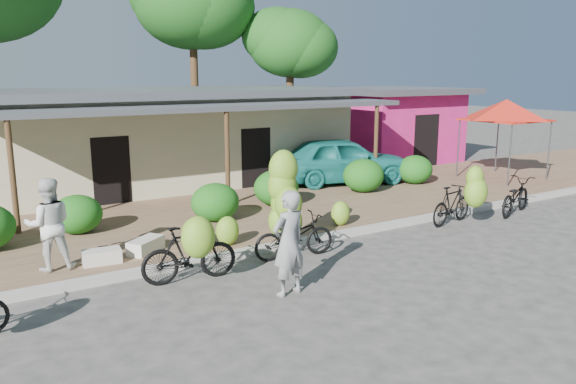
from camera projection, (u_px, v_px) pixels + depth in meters
name	position (u px, v px, depth m)	size (l,w,h in m)	color
ground	(363.00, 268.00, 11.37)	(100.00, 100.00, 0.00)	#3D3B39
sidewalk	(246.00, 214.00, 15.49)	(60.00, 6.00, 0.12)	#8C6C4B
curb	(308.00, 241.00, 13.00)	(60.00, 0.25, 0.15)	#A8A399
shop_main	(167.00, 135.00, 20.04)	(13.00, 8.50, 3.35)	beige
shop_pink	(387.00, 123.00, 25.60)	(6.00, 6.00, 3.25)	#DE2277
tree_center_right	(187.00, 0.00, 25.36)	(5.34, 5.24, 9.13)	#44321B
tree_near_right	(285.00, 41.00, 26.17)	(4.13, 3.93, 6.90)	#44321B
hedge_1	(77.00, 214.00, 13.36)	(1.20, 1.08, 0.93)	#135112
hedge_2	(215.00, 202.00, 14.50)	(1.27, 1.14, 0.99)	#135112
hedge_3	(276.00, 188.00, 16.21)	(1.33, 1.20, 1.04)	#135112
hedge_4	(363.00, 175.00, 18.07)	(1.38, 1.24, 1.07)	#135112
hedge_5	(415.00, 169.00, 19.45)	(1.27, 1.14, 0.99)	#135112
red_canopy	(506.00, 110.00, 20.04)	(3.50, 3.50, 2.86)	#59595E
bike_left	(191.00, 251.00, 10.43)	(1.88, 1.28, 1.43)	black
bike_center	(289.00, 213.00, 12.09)	(1.88, 1.26, 2.27)	black
bike_right	(459.00, 200.00, 14.46)	(1.78, 1.30, 1.62)	black
bike_far_right	(515.00, 196.00, 15.66)	(2.05, 1.24, 1.02)	black
loose_banana_a	(193.00, 233.00, 12.29)	(0.53, 0.45, 0.66)	#87A328
loose_banana_b	(227.00, 231.00, 12.46)	(0.53, 0.45, 0.66)	#87A328
loose_banana_c	(341.00, 213.00, 14.10)	(0.50, 0.43, 0.63)	#87A328
sack_near	(146.00, 245.00, 11.99)	(0.85, 0.40, 0.30)	silver
sack_far	(102.00, 256.00, 11.30)	(0.75, 0.38, 0.28)	silver
vendor	(289.00, 243.00, 9.85)	(0.69, 0.45, 1.90)	gray
bystander	(49.00, 224.00, 10.78)	(0.88, 0.69, 1.82)	silver
teal_van	(342.00, 160.00, 19.50)	(1.91, 4.76, 1.62)	#1A7874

